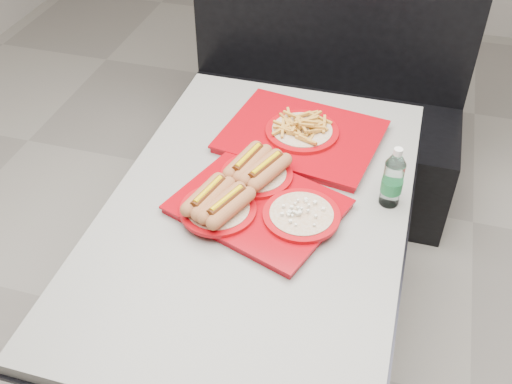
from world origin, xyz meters
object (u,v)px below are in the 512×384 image
(tray_near, at_px, (253,197))
(water_bottle, at_px, (393,180))
(booth_bench, at_px, (319,111))
(tray_far, at_px, (302,133))
(diner_table, at_px, (257,244))

(tray_near, height_order, water_bottle, water_bottle)
(booth_bench, bearing_deg, water_bottle, -68.31)
(booth_bench, bearing_deg, tray_near, -90.51)
(tray_near, relative_size, tray_far, 0.98)
(diner_table, distance_m, water_bottle, 0.48)
(diner_table, bearing_deg, tray_far, 81.29)
(diner_table, bearing_deg, booth_bench, 90.00)
(booth_bench, height_order, tray_far, booth_bench)
(booth_bench, relative_size, water_bottle, 6.62)
(tray_far, bearing_deg, diner_table, -98.71)
(water_bottle, bearing_deg, tray_near, -161.44)
(water_bottle, bearing_deg, tray_far, 143.46)
(diner_table, distance_m, booth_bench, 1.11)
(tray_near, xyz_separation_m, tray_far, (0.07, 0.37, -0.01))
(booth_bench, distance_m, tray_near, 1.16)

